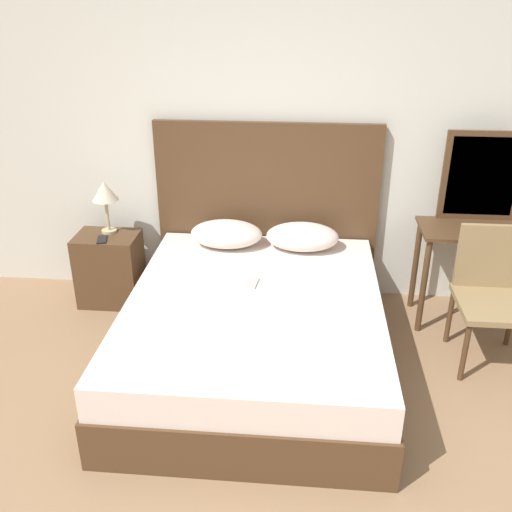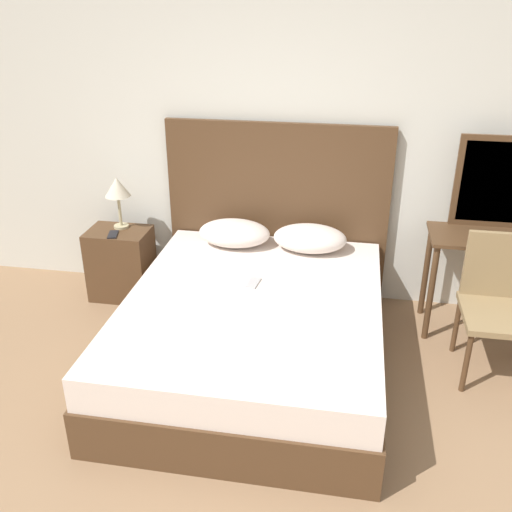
{
  "view_description": "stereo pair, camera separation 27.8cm",
  "coord_description": "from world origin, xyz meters",
  "px_view_note": "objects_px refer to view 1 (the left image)",
  "views": [
    {
      "loc": [
        0.24,
        -1.73,
        2.34
      ],
      "look_at": [
        -0.06,
        1.56,
        0.77
      ],
      "focal_mm": 40.0,
      "sensor_mm": 36.0,
      "label": 1
    },
    {
      "loc": [
        0.51,
        -1.69,
        2.34
      ],
      "look_at": [
        -0.06,
        1.56,
        0.77
      ],
      "focal_mm": 40.0,
      "sensor_mm": 36.0,
      "label": 2
    }
  ],
  "objects_px": {
    "chair": "(493,288)",
    "phone_on_bed": "(252,283)",
    "vanity_desk": "(478,248)",
    "nightstand": "(110,269)",
    "phone_on_nightstand": "(102,239)",
    "bed": "(255,333)",
    "table_lamp": "(105,193)"
  },
  "relations": [
    {
      "from": "phone_on_bed",
      "to": "phone_on_nightstand",
      "type": "height_order",
      "value": "phone_on_nightstand"
    },
    {
      "from": "bed",
      "to": "table_lamp",
      "type": "distance_m",
      "value": 1.63
    },
    {
      "from": "phone_on_bed",
      "to": "chair",
      "type": "bearing_deg",
      "value": 3.33
    },
    {
      "from": "table_lamp",
      "to": "phone_on_nightstand",
      "type": "xyz_separation_m",
      "value": [
        -0.01,
        -0.16,
        -0.32
      ]
    },
    {
      "from": "bed",
      "to": "phone_on_bed",
      "type": "height_order",
      "value": "phone_on_bed"
    },
    {
      "from": "nightstand",
      "to": "chair",
      "type": "relative_size",
      "value": 0.63
    },
    {
      "from": "nightstand",
      "to": "chair",
      "type": "distance_m",
      "value": 2.86
    },
    {
      "from": "phone_on_nightstand",
      "to": "vanity_desk",
      "type": "relative_size",
      "value": 0.19
    },
    {
      "from": "nightstand",
      "to": "table_lamp",
      "type": "height_order",
      "value": "table_lamp"
    },
    {
      "from": "vanity_desk",
      "to": "chair",
      "type": "bearing_deg",
      "value": -89.97
    },
    {
      "from": "phone_on_bed",
      "to": "vanity_desk",
      "type": "xyz_separation_m",
      "value": [
        1.61,
        0.54,
        0.08
      ]
    },
    {
      "from": "phone_on_bed",
      "to": "phone_on_nightstand",
      "type": "bearing_deg",
      "value": 157.51
    },
    {
      "from": "bed",
      "to": "phone_on_bed",
      "type": "relative_size",
      "value": 13.0
    },
    {
      "from": "phone_on_nightstand",
      "to": "nightstand",
      "type": "bearing_deg",
      "value": 89.08
    },
    {
      "from": "nightstand",
      "to": "phone_on_nightstand",
      "type": "height_order",
      "value": "phone_on_nightstand"
    },
    {
      "from": "nightstand",
      "to": "table_lamp",
      "type": "bearing_deg",
      "value": 86.76
    },
    {
      "from": "bed",
      "to": "phone_on_nightstand",
      "type": "relative_size",
      "value": 12.59
    },
    {
      "from": "nightstand",
      "to": "bed",
      "type": "bearing_deg",
      "value": -32.09
    },
    {
      "from": "phone_on_bed",
      "to": "table_lamp",
      "type": "relative_size",
      "value": 0.38
    },
    {
      "from": "phone_on_bed",
      "to": "phone_on_nightstand",
      "type": "xyz_separation_m",
      "value": [
        -1.2,
        0.5,
        0.06
      ]
    },
    {
      "from": "chair",
      "to": "phone_on_bed",
      "type": "bearing_deg",
      "value": -176.67
    },
    {
      "from": "nightstand",
      "to": "chair",
      "type": "xyz_separation_m",
      "value": [
        2.81,
        -0.49,
        0.23
      ]
    },
    {
      "from": "bed",
      "to": "chair",
      "type": "relative_size",
      "value": 2.23
    },
    {
      "from": "vanity_desk",
      "to": "chair",
      "type": "height_order",
      "value": "chair"
    },
    {
      "from": "phone_on_bed",
      "to": "chair",
      "type": "relative_size",
      "value": 0.17
    },
    {
      "from": "bed",
      "to": "vanity_desk",
      "type": "height_order",
      "value": "vanity_desk"
    },
    {
      "from": "nightstand",
      "to": "phone_on_nightstand",
      "type": "bearing_deg",
      "value": -90.92
    },
    {
      "from": "bed",
      "to": "vanity_desk",
      "type": "distance_m",
      "value": 1.77
    },
    {
      "from": "bed",
      "to": "table_lamp",
      "type": "relative_size",
      "value": 4.91
    },
    {
      "from": "table_lamp",
      "to": "phone_on_nightstand",
      "type": "distance_m",
      "value": 0.36
    },
    {
      "from": "phone_on_bed",
      "to": "nightstand",
      "type": "bearing_deg",
      "value": 153.97
    },
    {
      "from": "phone_on_nightstand",
      "to": "chair",
      "type": "bearing_deg",
      "value": -8.2
    }
  ]
}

